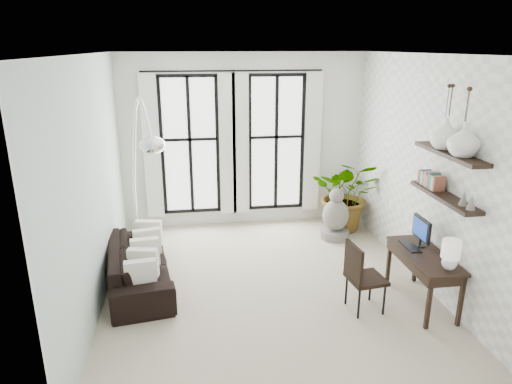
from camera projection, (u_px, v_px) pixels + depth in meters
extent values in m
plane|color=#B9AD93|center=(266.00, 284.00, 6.60)|extent=(5.00, 5.00, 0.00)
plane|color=white|center=(268.00, 54.00, 5.62)|extent=(5.00, 5.00, 0.00)
plane|color=#B5CAC1|center=(93.00, 185.00, 5.80)|extent=(0.00, 5.00, 5.00)
plane|color=white|center=(424.00, 172.00, 6.43)|extent=(0.00, 5.00, 5.00)
plane|color=white|center=(244.00, 141.00, 8.47)|extent=(4.50, 0.00, 4.50)
cube|color=white|center=(190.00, 146.00, 8.32)|extent=(1.00, 0.02, 2.50)
cube|color=white|center=(152.00, 148.00, 8.13)|extent=(0.30, 0.04, 2.60)
cube|color=white|center=(228.00, 146.00, 8.32)|extent=(0.30, 0.04, 2.60)
cube|color=white|center=(276.00, 143.00, 8.54)|extent=(1.00, 0.02, 2.50)
cube|color=white|center=(241.00, 146.00, 8.35)|extent=(0.30, 0.04, 2.60)
cube|color=white|center=(313.00, 143.00, 8.54)|extent=(0.30, 0.04, 2.60)
cylinder|color=black|center=(233.00, 71.00, 7.94)|extent=(3.20, 0.03, 0.03)
cube|color=black|center=(444.00, 197.00, 5.69)|extent=(0.25, 1.30, 0.05)
cube|color=black|center=(450.00, 154.00, 5.52)|extent=(0.25, 1.30, 0.05)
cube|color=#E84D3A|center=(423.00, 176.00, 6.17)|extent=(0.16, 0.04, 0.18)
cube|color=#3352B5|center=(425.00, 177.00, 6.13)|extent=(0.16, 0.04, 0.18)
cube|color=yellow|center=(427.00, 178.00, 6.09)|extent=(0.16, 0.04, 0.18)
cube|color=#39AB60|center=(428.00, 179.00, 6.05)|extent=(0.16, 0.04, 0.18)
cube|color=#BD57CC|center=(430.00, 180.00, 6.00)|extent=(0.16, 0.04, 0.18)
cube|color=orange|center=(432.00, 180.00, 5.96)|extent=(0.16, 0.04, 0.18)
cube|color=#565656|center=(434.00, 181.00, 5.92)|extent=(0.16, 0.03, 0.18)
cube|color=teal|center=(435.00, 182.00, 5.88)|extent=(0.16, 0.03, 0.18)
cube|color=beige|center=(437.00, 183.00, 5.83)|extent=(0.16, 0.03, 0.18)
cube|color=brown|center=(439.00, 184.00, 5.79)|extent=(0.16, 0.03, 0.18)
cone|color=gray|center=(464.00, 198.00, 5.28)|extent=(0.10, 0.10, 0.18)
cone|color=gray|center=(471.00, 202.00, 5.14)|extent=(0.10, 0.10, 0.18)
imported|color=black|center=(139.00, 265.00, 6.53)|extent=(1.09, 2.16, 0.60)
cube|color=white|center=(141.00, 275.00, 5.83)|extent=(0.40, 0.12, 0.40)
cube|color=white|center=(143.00, 263.00, 6.16)|extent=(0.40, 0.12, 0.40)
cube|color=white|center=(145.00, 252.00, 6.49)|extent=(0.40, 0.12, 0.40)
cube|color=white|center=(147.00, 242.00, 6.82)|extent=(0.40, 0.12, 0.40)
cube|color=white|center=(149.00, 233.00, 7.15)|extent=(0.40, 0.12, 0.40)
imported|color=#2D7228|center=(347.00, 194.00, 8.40)|extent=(1.55, 1.47, 1.37)
cube|color=black|center=(425.00, 255.00, 5.91)|extent=(0.52, 1.23, 0.04)
cube|color=black|center=(423.00, 261.00, 5.93)|extent=(0.47, 1.17, 0.11)
cube|color=black|center=(429.00, 304.00, 5.46)|extent=(0.05, 0.05, 0.68)
cube|color=black|center=(461.00, 301.00, 5.51)|extent=(0.05, 0.05, 0.68)
cube|color=black|center=(389.00, 262.00, 6.52)|extent=(0.05, 0.05, 0.68)
cube|color=black|center=(416.00, 260.00, 6.58)|extent=(0.05, 0.05, 0.68)
cube|color=black|center=(422.00, 229.00, 6.06)|extent=(0.04, 0.42, 0.30)
cube|color=navy|center=(420.00, 229.00, 6.05)|extent=(0.00, 0.36, 0.24)
cube|color=black|center=(410.00, 246.00, 6.11)|extent=(0.15, 0.40, 0.02)
sphere|color=silver|center=(449.00, 263.00, 5.44)|extent=(0.18, 0.18, 0.18)
cylinder|color=white|center=(451.00, 249.00, 5.38)|extent=(0.22, 0.22, 0.22)
cube|color=black|center=(366.00, 279.00, 5.85)|extent=(0.49, 0.49, 0.05)
cube|color=black|center=(353.00, 263.00, 5.73)|extent=(0.09, 0.44, 0.49)
cylinder|color=black|center=(357.00, 303.00, 5.73)|extent=(0.03, 0.03, 0.41)
cylinder|color=black|center=(383.00, 301.00, 5.78)|extent=(0.03, 0.03, 0.41)
cylinder|color=black|center=(347.00, 289.00, 6.07)|extent=(0.03, 0.03, 0.41)
cylinder|color=black|center=(373.00, 287.00, 6.12)|extent=(0.03, 0.03, 0.41)
cylinder|color=silver|center=(140.00, 252.00, 7.50)|extent=(0.39, 0.39, 0.11)
cylinder|color=silver|center=(137.00, 221.00, 7.33)|extent=(0.04, 0.04, 1.10)
ellipsoid|color=silver|center=(152.00, 145.00, 6.09)|extent=(0.35, 0.35, 0.23)
cylinder|color=gray|center=(335.00, 234.00, 8.18)|extent=(0.51, 0.51, 0.15)
ellipsoid|color=gray|center=(336.00, 215.00, 8.07)|extent=(0.46, 0.46, 0.57)
sphere|color=gray|center=(337.00, 196.00, 7.96)|extent=(0.26, 0.26, 0.26)
imported|color=white|center=(464.00, 140.00, 5.22)|extent=(0.37, 0.37, 0.38)
imported|color=white|center=(445.00, 134.00, 5.60)|extent=(0.37, 0.37, 0.38)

